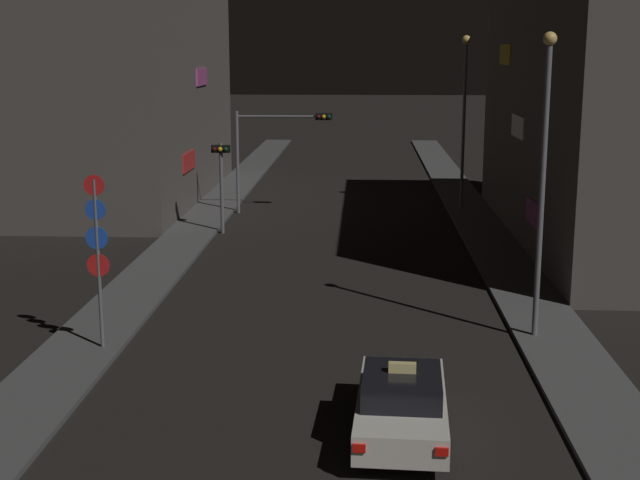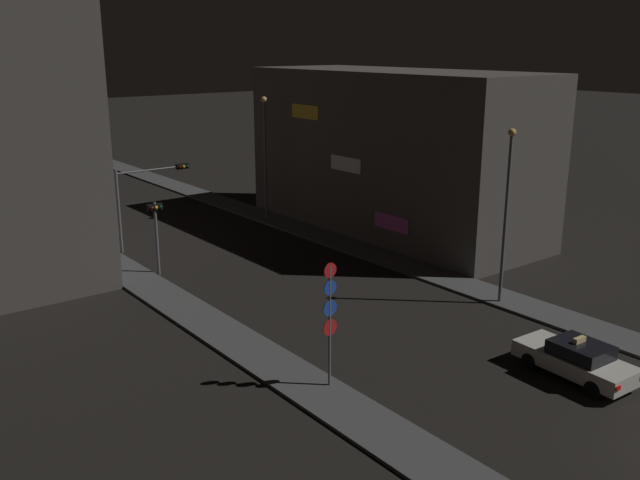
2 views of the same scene
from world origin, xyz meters
TOP-DOWN VIEW (x-y plane):
  - sidewalk_left at (-6.38, 32.16)m, footprint 2.18×68.32m
  - sidewalk_right at (6.38, 32.16)m, footprint 2.18×68.32m
  - building_facade_right at (11.35, 25.41)m, footprint 7.84×20.89m
  - taxi at (1.90, 5.55)m, footprint 2.03×4.54m
  - traffic_light_overhead at (-3.19, 31.04)m, footprint 4.68×0.42m
  - traffic_light_left_kerb at (-5.04, 26.04)m, footprint 0.80×0.42m
  - sign_pole_left at (-5.79, 10.46)m, footprint 0.60×0.10m
  - street_lamp_near_block at (5.84, 12.06)m, footprint 0.37×0.37m
  - street_lamp_far_block at (5.96, 32.19)m, footprint 0.42×0.42m

SIDE VIEW (x-z plane):
  - sidewalk_left at x=-6.38m, z-range 0.00..0.13m
  - sidewalk_right at x=6.38m, z-range 0.00..0.13m
  - taxi at x=1.90m, z-range -0.07..1.55m
  - traffic_light_left_kerb at x=-5.04m, z-range 0.84..4.79m
  - sign_pole_left at x=-5.79m, z-range 0.52..5.12m
  - traffic_light_overhead at x=-3.19m, z-range 1.16..6.14m
  - street_lamp_near_block at x=5.84m, z-range 0.75..8.92m
  - building_facade_right at x=11.35m, z-range 0.00..10.33m
  - street_lamp_far_block at x=5.96m, z-range 1.05..9.47m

